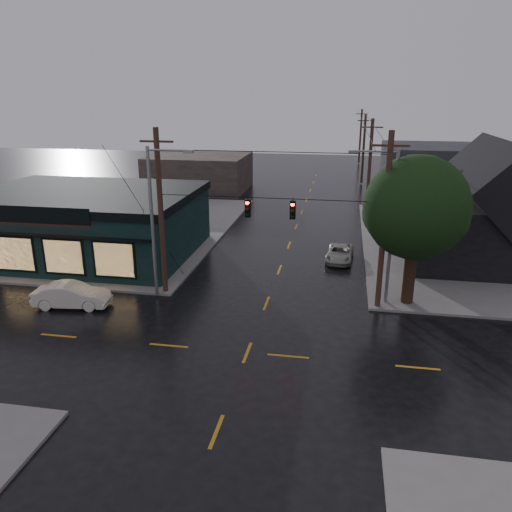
% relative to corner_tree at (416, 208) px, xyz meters
% --- Properties ---
extents(ground_plane, '(160.00, 160.00, 0.00)m').
position_rel_corner_tree_xyz_m(ground_plane, '(-8.25, -7.36, -5.85)').
color(ground_plane, black).
extents(sidewalk_nw, '(28.00, 28.00, 0.15)m').
position_rel_corner_tree_xyz_m(sidewalk_nw, '(-28.25, 12.64, -5.78)').
color(sidewalk_nw, slate).
rests_on(sidewalk_nw, ground).
extents(pizza_shop, '(16.30, 12.34, 4.90)m').
position_rel_corner_tree_xyz_m(pizza_shop, '(-23.25, 5.58, -3.29)').
color(pizza_shop, black).
rests_on(pizza_shop, ground).
extents(ne_building, '(12.60, 11.60, 8.75)m').
position_rel_corner_tree_xyz_m(ne_building, '(6.75, 9.64, -1.38)').
color(ne_building, black).
rests_on(ne_building, ground).
extents(corner_tree, '(5.92, 5.92, 8.70)m').
position_rel_corner_tree_xyz_m(corner_tree, '(0.00, 0.00, 0.00)').
color(corner_tree, black).
rests_on(corner_tree, ground).
extents(utility_pole_nw, '(2.00, 0.32, 10.15)m').
position_rel_corner_tree_xyz_m(utility_pole_nw, '(-14.75, -0.86, -5.85)').
color(utility_pole_nw, black).
rests_on(utility_pole_nw, ground).
extents(utility_pole_ne, '(2.00, 0.32, 10.15)m').
position_rel_corner_tree_xyz_m(utility_pole_ne, '(-1.75, -0.86, -5.85)').
color(utility_pole_ne, black).
rests_on(utility_pole_ne, ground).
extents(utility_pole_far_a, '(2.00, 0.32, 9.65)m').
position_rel_corner_tree_xyz_m(utility_pole_far_a, '(-1.75, 20.64, -5.85)').
color(utility_pole_far_a, black).
rests_on(utility_pole_far_a, ground).
extents(utility_pole_far_b, '(2.00, 0.32, 9.15)m').
position_rel_corner_tree_xyz_m(utility_pole_far_b, '(-1.75, 40.64, -5.85)').
color(utility_pole_far_b, black).
rests_on(utility_pole_far_b, ground).
extents(utility_pole_far_c, '(2.00, 0.32, 9.15)m').
position_rel_corner_tree_xyz_m(utility_pole_far_c, '(-1.75, 60.64, -5.85)').
color(utility_pole_far_c, black).
rests_on(utility_pole_far_c, ground).
extents(span_signal_assembly, '(13.00, 0.48, 1.23)m').
position_rel_corner_tree_xyz_m(span_signal_assembly, '(-8.15, -0.86, -0.15)').
color(span_signal_assembly, black).
rests_on(span_signal_assembly, ground).
extents(streetlight_nw, '(5.40, 0.30, 9.15)m').
position_rel_corner_tree_xyz_m(streetlight_nw, '(-15.05, -1.56, -5.85)').
color(streetlight_nw, gray).
rests_on(streetlight_nw, ground).
extents(streetlight_ne, '(5.40, 0.30, 9.15)m').
position_rel_corner_tree_xyz_m(streetlight_ne, '(-1.25, -0.16, -5.85)').
color(streetlight_ne, gray).
rests_on(streetlight_ne, ground).
extents(bg_building_west, '(12.00, 10.00, 4.40)m').
position_rel_corner_tree_xyz_m(bg_building_west, '(-22.25, 32.64, -3.65)').
color(bg_building_west, '#2F2622').
rests_on(bg_building_west, ground).
extents(bg_building_east, '(14.00, 12.00, 5.60)m').
position_rel_corner_tree_xyz_m(bg_building_east, '(7.75, 37.64, -3.05)').
color(bg_building_east, '#222227').
rests_on(bg_building_east, ground).
extents(sedan_cream, '(4.55, 2.07, 1.45)m').
position_rel_corner_tree_xyz_m(sedan_cream, '(-19.41, -3.83, -5.13)').
color(sedan_cream, white).
rests_on(sedan_cream, ground).
extents(suv_silver, '(2.13, 4.18, 1.13)m').
position_rel_corner_tree_xyz_m(suv_silver, '(-4.09, 7.38, -5.29)').
color(suv_silver, '#A3A196').
rests_on(suv_silver, ground).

